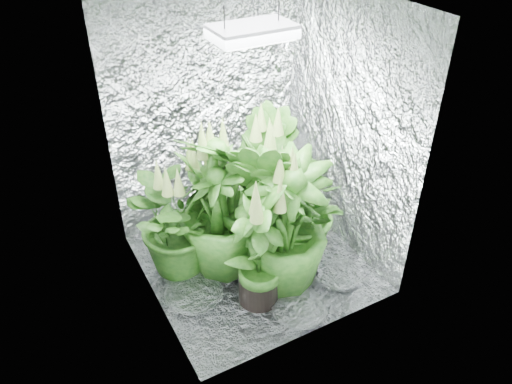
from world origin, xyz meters
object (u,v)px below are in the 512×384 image
object	(u,v)px
plant_a	(177,220)
plant_f	(259,248)
circulation_fan	(278,190)
plant_g	(260,205)
plant_e	(295,212)
plant_b	(201,205)
plant_d	(222,206)
plant_c	(266,178)
plant_h	(286,226)
grow_lamp	(252,32)

from	to	relation	value
plant_a	plant_f	bearing A→B (deg)	-59.03
plant_f	circulation_fan	bearing A→B (deg)	52.58
plant_f	plant_g	world-z (taller)	plant_g
plant_a	plant_g	size ratio (longest dim) A/B	0.82
plant_a	plant_f	xyz separation A→B (m)	(0.36, -0.60, 0.03)
plant_e	plant_g	size ratio (longest dim) A/B	0.81
plant_b	plant_d	bearing A→B (deg)	-74.87
plant_c	plant_d	distance (m)	0.54
plant_a	plant_c	xyz separation A→B (m)	(0.78, 0.06, 0.10)
circulation_fan	plant_c	bearing A→B (deg)	-152.59
plant_h	plant_a	bearing A→B (deg)	138.48
grow_lamp	circulation_fan	xyz separation A→B (m)	(0.59, 0.61, -1.67)
plant_c	circulation_fan	world-z (taller)	plant_c
plant_c	plant_d	size ratio (longest dim) A/B	0.95
plant_a	plant_h	bearing A→B (deg)	-41.52
grow_lamp	plant_g	distance (m)	1.24
plant_a	circulation_fan	size ratio (longest dim) A/B	2.78
plant_d	plant_a	bearing A→B (deg)	150.91
plant_g	plant_d	bearing A→B (deg)	153.97
grow_lamp	plant_g	world-z (taller)	grow_lamp
grow_lamp	plant_c	world-z (taller)	grow_lamp
plant_c	plant_d	xyz separation A→B (m)	(-0.49, -0.22, 0.03)
plant_e	plant_f	size ratio (longest dim) A/B	0.95
plant_c	plant_f	bearing A→B (deg)	-122.92
plant_c	plant_f	world-z (taller)	plant_c
plant_g	plant_h	distance (m)	0.27
plant_f	circulation_fan	xyz separation A→B (m)	(0.74, 0.97, -0.33)
plant_c	plant_g	bearing A→B (deg)	-125.34
plant_d	plant_h	size ratio (longest dim) A/B	1.08
plant_d	circulation_fan	world-z (taller)	plant_d
plant_a	grow_lamp	bearing A→B (deg)	-25.23
grow_lamp	plant_e	distance (m)	1.39
grow_lamp	plant_c	distance (m)	1.34
grow_lamp	plant_f	xyz separation A→B (m)	(-0.15, -0.36, -1.34)
plant_h	circulation_fan	xyz separation A→B (m)	(0.49, 0.91, -0.39)
plant_g	plant_h	world-z (taller)	plant_g
plant_b	plant_h	size ratio (longest dim) A/B	0.86
plant_a	plant_c	world-z (taller)	plant_c
plant_a	plant_f	size ratio (longest dim) A/B	0.97
plant_b	plant_e	bearing A→B (deg)	-37.69
plant_f	circulation_fan	world-z (taller)	plant_f
plant_g	circulation_fan	distance (m)	0.96
plant_b	plant_e	size ratio (longest dim) A/B	0.99
plant_a	plant_e	world-z (taller)	plant_e
plant_c	plant_d	world-z (taller)	plant_d
plant_a	plant_b	bearing A→B (deg)	20.55
plant_a	plant_e	xyz separation A→B (m)	(0.80, -0.36, 0.02)
plant_c	plant_e	distance (m)	0.42
plant_a	circulation_fan	distance (m)	1.20
circulation_fan	grow_lamp	bearing A→B (deg)	-151.43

